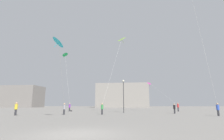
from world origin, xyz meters
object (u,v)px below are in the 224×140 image
Objects in this scene: kite_cyan_diamond at (59,42)px; handbag_beside_flyer at (71,111)px; person_in_green at (102,108)px; kite_magenta_diamond at (149,83)px; person_in_yellow at (16,108)px; person_in_grey at (64,108)px; person_in_red at (178,107)px; person_in_blue at (218,109)px; person_in_black at (174,108)px; building_left_hall at (20,97)px; building_centre_hall at (122,95)px; person_in_purple at (70,107)px; kite_lime_delta at (121,40)px; lamppost_east at (123,91)px; kite_emerald_diamond at (65,55)px.

kite_cyan_diamond is 30.39× the size of handbag_beside_flyer.
handbag_beside_flyer is (-8.40, 10.98, -0.78)m from person_in_green.
person_in_yellow is at bearing -134.03° from kite_magenta_diamond.
person_in_green is 11.64m from person_in_yellow.
person_in_grey is at bearing 105.47° from kite_cyan_diamond.
kite_cyan_diamond is at bearing -108.88° from person_in_red.
person_in_yellow is at bearing -58.41° from person_in_blue.
kite_magenta_diamond reaches higher than person_in_blue.
person_in_blue is at bearing -28.37° from handbag_beside_flyer.
person_in_black is at bearing -36.58° from person_in_yellow.
person_in_blue is at bearing -78.73° from person_in_green.
person_in_yellow is at bearing 123.68° from person_in_green.
handbag_beside_flyer is at bearing -158.78° from kite_magenta_diamond.
building_left_hall is (-67.86, 47.44, 4.48)m from person_in_red.
person_in_green is 0.07× the size of building_left_hall.
building_centre_hall is at bearing 124.41° from person_in_red.
person_in_purple reaches higher than person_in_blue.
handbag_beside_flyer is at bearing 154.03° from kite_lime_delta.
building_centre_hall is (-2.30, 55.34, -7.62)m from kite_lime_delta.
person_in_blue is 14.25m from lamppost_east.
kite_lime_delta is 55.91m from building_centre_hall.
person_in_purple is at bearing -156.36° from person_in_red.
lamppost_east is at bearing -115.44° from kite_magenta_diamond.
kite_magenta_diamond reaches higher than person_in_purple.
kite_magenta_diamond is at bearing 17.67° from kite_emerald_diamond.
person_in_blue is 0.27× the size of kite_magenta_diamond.
person_in_red reaches higher than person_in_purple.
person_in_yellow is at bearing 5.38° from person_in_purple.
handbag_beside_flyer is (-3.00, 11.82, -0.78)m from person_in_grey.
lamppost_east is at bearing -90.59° from person_in_blue.
person_in_black is 0.07× the size of building_left_hall.
kite_magenta_diamond is (6.36, 12.15, -6.91)m from kite_lime_delta.
person_in_black is 0.27× the size of lamppost_east.
building_centre_hall is 51.04m from handbag_beside_flyer.
person_in_red is at bearing 35.43° from lamppost_east.
building_centre_hall reaches higher than kite_cyan_diamond.
person_in_green is at bearing -116.95° from kite_magenta_diamond.
kite_emerald_diamond is at bearing -158.14° from person_in_red.
person_in_yellow is 0.18× the size of kite_cyan_diamond.
person_in_green is (-11.19, -3.83, 0.04)m from person_in_black.
person_in_grey is at bearing -75.75° from handbag_beside_flyer.
building_centre_hall is (-8.65, 43.19, -0.71)m from kite_magenta_diamond.
kite_cyan_diamond is (8.24, -6.47, 6.61)m from person_in_yellow.
building_left_hall is at bearing -179.52° from building_centre_hall.
handbag_beside_flyer is (-23.57, 12.73, -0.78)m from person_in_blue.
person_in_purple is at bearing 101.37° from person_in_black.
building_left_hall is at bearing 163.31° from person_in_red.
handbag_beside_flyer is at bearing 100.79° from person_in_black.
person_in_black is at bearing -116.02° from person_in_blue.
person_in_yellow is 16.62m from lamppost_east.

